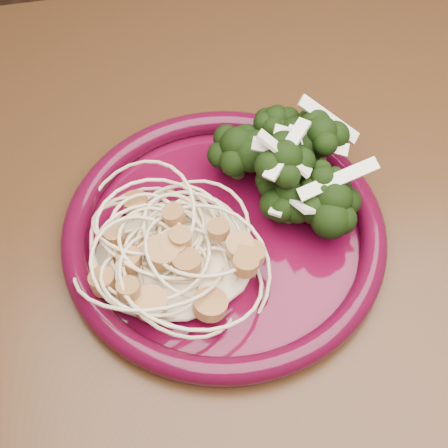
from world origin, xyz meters
name	(u,v)px	position (x,y,z in m)	size (l,w,h in m)	color
dining_table	(223,335)	(0.00, 0.00, 0.65)	(1.20, 0.80, 0.75)	#472814
dinner_plate	(224,231)	(0.01, 0.04, 0.76)	(0.35, 0.35, 0.02)	#48051C
spaghetti_pile	(175,251)	(-0.03, 0.02, 0.77)	(0.13, 0.11, 0.03)	beige
scallop_cluster	(172,225)	(-0.03, 0.02, 0.81)	(0.12, 0.12, 0.04)	#B67A3E
broccoli_pile	(282,182)	(0.06, 0.06, 0.78)	(0.10, 0.16, 0.06)	black
onion_garnish	(285,154)	(0.06, 0.06, 0.82)	(0.07, 0.10, 0.06)	#F0E9CB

